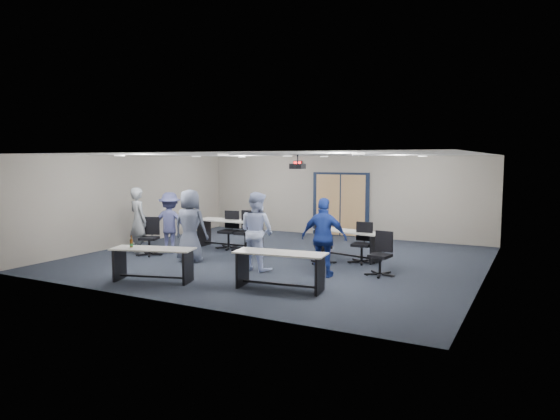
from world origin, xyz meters
The scene contains 25 objects.
floor centered at (0.00, 0.00, 0.00)m, with size 10.00×10.00×0.00m, color black.
back_wall centered at (0.00, 4.50, 1.35)m, with size 10.00×0.04×2.70m, color gray.
front_wall centered at (0.00, -4.50, 1.35)m, with size 10.00×0.04×2.70m, color gray.
left_wall centered at (-5.00, 0.00, 1.35)m, with size 0.04×9.00×2.70m, color gray.
right_wall centered at (5.00, 0.00, 1.35)m, with size 0.04×9.00×2.70m, color gray.
ceiling centered at (0.00, 0.00, 2.70)m, with size 10.00×9.00×0.04m, color white.
double_door centered at (0.00, 4.46, 1.05)m, with size 2.00×0.07×2.20m.
exit_sign centered at (-1.60, 4.44, 2.45)m, with size 0.32×0.07×0.18m.
ceiling_projector centered at (0.30, 0.50, 2.40)m, with size 0.35×0.32×0.37m.
ceiling_can_lights centered at (0.00, 0.25, 2.67)m, with size 6.24×5.74×0.02m, color silver, non-canonical shape.
table_front_left centered at (-1.21, -3.41, 0.49)m, with size 1.84×1.07×0.97m.
table_front_right centered at (1.49, -2.74, 0.51)m, with size 1.91×0.85×0.75m.
table_back_left centered at (-1.96, 0.68, 0.57)m, with size 2.07×0.71×0.97m.
table_back_right centered at (1.63, 0.79, 0.51)m, with size 1.92×0.99×0.74m.
chair_back_a centered at (-1.97, 0.60, 0.54)m, with size 0.68×0.68×1.09m, color black, non-canonical shape.
chair_back_b centered at (-1.32, 0.49, 0.57)m, with size 0.72×0.72×1.14m, color black, non-canonical shape.
chair_back_c centered at (1.28, -0.06, 0.48)m, with size 0.61×0.61×0.96m, color black, non-canonical shape.
chair_back_d centered at (2.10, 0.45, 0.51)m, with size 0.64×0.64×1.01m, color black, non-canonical shape.
chair_loose_left centered at (-3.28, -1.26, 0.51)m, with size 0.64×0.64×1.02m, color black, non-canonical shape.
chair_loose_right centered at (2.91, -0.67, 0.49)m, with size 0.62×0.62×0.98m, color black, non-canonical shape.
person_gray centered at (-3.69, -1.21, 0.92)m, with size 0.67×0.44×1.83m, color gray.
person_plaid centered at (-1.79, -1.37, 0.92)m, with size 0.89×0.58×1.83m, color slate.
person_lightblue centered at (0.17, -1.40, 0.92)m, with size 0.89×0.69×1.83m, color #C0CFFE.
person_navy centered at (1.84, -1.34, 0.87)m, with size 1.02×0.43×1.75m, color navy.
person_back centered at (-3.05, -0.67, 0.84)m, with size 1.08×0.62×1.68m, color #414475.
Camera 1 is at (6.03, -11.34, 2.56)m, focal length 32.00 mm.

